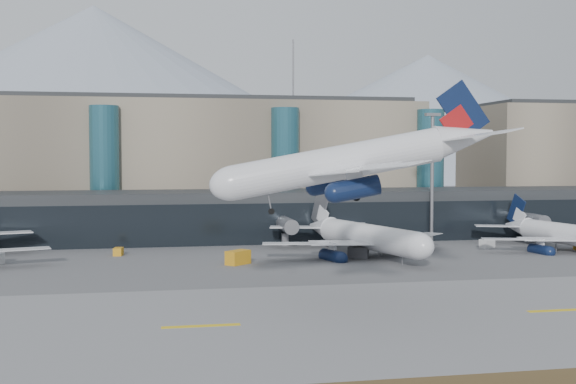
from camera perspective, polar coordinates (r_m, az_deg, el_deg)
The scene contains 16 objects.
ground at distance 92.71m, azimuth 5.04°, elevation -7.86°, with size 900.00×900.00×0.00m, color #515154.
runway_strip at distance 78.67m, azimuth 8.04°, elevation -9.83°, with size 400.00×40.00×0.04m, color slate.
runway_markings at distance 78.66m, azimuth 8.04°, elevation -9.81°, with size 128.00×1.00×0.02m.
concourse at distance 147.97m, azimuth -1.01°, elevation -1.84°, with size 170.00×27.00×10.00m.
terminal_main at distance 177.66m, azimuth -10.75°, elevation 2.30°, with size 130.00×30.00×31.00m.
teal_towers at distance 161.98m, azimuth -7.21°, elevation 1.76°, with size 116.40×19.40×46.00m.
mountain_ridge at distance 470.26m, azimuth -5.69°, elevation 6.44°, with size 910.00×400.00×110.00m.
lightmast_mid at distance 146.28m, azimuth 11.32°, elevation 1.76°, with size 3.00×1.20×25.60m.
hero_jet at distance 83.47m, azimuth 6.13°, elevation 3.26°, with size 34.44×35.18×11.34m.
jet_parked_mid at distance 125.74m, azimuth 5.52°, elevation -2.85°, with size 36.79×38.46×12.34m.
jet_parked_right at distance 140.93m, azimuth 20.51°, elevation -2.62°, with size 33.20×33.56×10.84m.
veh_b at distance 128.04m, azimuth -13.26°, elevation -4.61°, with size 2.33×1.44×1.35m, color #C38316.
veh_c at distance 122.10m, azimuth 5.57°, elevation -4.78°, with size 3.39×1.79×1.88m, color #48484D.
veh_d at distance 139.46m, azimuth 15.45°, elevation -3.95°, with size 2.94×1.58×1.68m, color beige.
veh_g at distance 134.90m, azimuth 6.25°, elevation -4.13°, with size 2.59×1.51×1.51m, color beige.
veh_h at distance 114.99m, azimuth -3.97°, elevation -5.18°, with size 4.00×2.10×2.21m, color #C38316.
Camera 1 is at (-24.66, -87.65, 17.45)m, focal length 45.00 mm.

